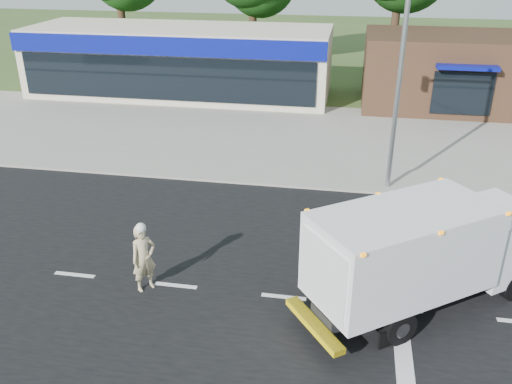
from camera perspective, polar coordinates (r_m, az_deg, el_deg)
ground at (r=14.75m, az=2.93°, el=-11.02°), size 120.00×120.00×0.00m
road_asphalt at (r=14.75m, az=2.93°, el=-11.00°), size 60.00×14.00×0.02m
sidewalk at (r=21.87m, az=5.73°, el=1.69°), size 60.00×2.40×0.12m
parking_apron at (r=27.30m, az=6.78°, el=6.34°), size 60.00×9.00×0.02m
lane_markings at (r=13.61m, az=8.00°, el=-14.75°), size 55.20×7.00×0.01m
ems_box_truck at (r=14.12m, az=17.32°, el=-5.83°), size 6.57×5.58×2.95m
emergency_worker at (r=14.84m, az=-11.74°, el=-6.76°), size 0.80×0.82×2.02m
retail_strip_mall at (r=34.09m, az=-8.00°, el=13.51°), size 18.00×6.20×4.00m
brown_storefront at (r=33.01m, az=20.19°, el=11.86°), size 10.00×6.70×4.00m
traffic_signal_pole at (r=19.84m, az=13.17°, el=13.50°), size 3.51×0.25×8.00m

